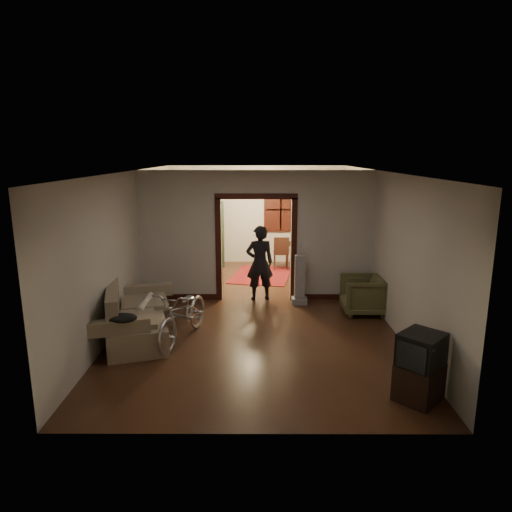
{
  "coord_description": "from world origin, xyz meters",
  "views": [
    {
      "loc": [
        0.03,
        -8.89,
        3.14
      ],
      "look_at": [
        0.0,
        -0.3,
        1.2
      ],
      "focal_mm": 32.0,
      "sensor_mm": 36.0,
      "label": 1
    }
  ],
  "objects_px": {
    "person": "(260,263)",
    "desk": "(301,255)",
    "armchair": "(363,295)",
    "locker": "(206,234)",
    "bicycle": "(184,314)",
    "sofa": "(135,310)"
  },
  "relations": [
    {
      "from": "bicycle",
      "to": "locker",
      "type": "distance_m",
      "value": 5.24
    },
    {
      "from": "locker",
      "to": "sofa",
      "type": "bearing_deg",
      "value": -116.21
    },
    {
      "from": "bicycle",
      "to": "desk",
      "type": "relative_size",
      "value": 2.04
    },
    {
      "from": "sofa",
      "to": "bicycle",
      "type": "xyz_separation_m",
      "value": [
        0.86,
        -0.16,
        -0.01
      ]
    },
    {
      "from": "armchair",
      "to": "person",
      "type": "relative_size",
      "value": 0.51
    },
    {
      "from": "locker",
      "to": "desk",
      "type": "height_order",
      "value": "locker"
    },
    {
      "from": "armchair",
      "to": "person",
      "type": "height_order",
      "value": "person"
    },
    {
      "from": "person",
      "to": "locker",
      "type": "height_order",
      "value": "locker"
    },
    {
      "from": "person",
      "to": "desk",
      "type": "bearing_deg",
      "value": -122.53
    },
    {
      "from": "bicycle",
      "to": "sofa",
      "type": "bearing_deg",
      "value": -175.22
    },
    {
      "from": "bicycle",
      "to": "person",
      "type": "xyz_separation_m",
      "value": [
        1.3,
        2.25,
        0.35
      ]
    },
    {
      "from": "armchair",
      "to": "person",
      "type": "distance_m",
      "value": 2.28
    },
    {
      "from": "bicycle",
      "to": "armchair",
      "type": "xyz_separation_m",
      "value": [
        3.36,
        1.38,
        -0.09
      ]
    },
    {
      "from": "sofa",
      "to": "armchair",
      "type": "height_order",
      "value": "sofa"
    },
    {
      "from": "sofa",
      "to": "person",
      "type": "bearing_deg",
      "value": 27.49
    },
    {
      "from": "sofa",
      "to": "armchair",
      "type": "bearing_deg",
      "value": -0.33
    },
    {
      "from": "sofa",
      "to": "armchair",
      "type": "relative_size",
      "value": 2.5
    },
    {
      "from": "sofa",
      "to": "bicycle",
      "type": "bearing_deg",
      "value": -27.14
    },
    {
      "from": "armchair",
      "to": "desk",
      "type": "height_order",
      "value": "armchair"
    },
    {
      "from": "person",
      "to": "desk",
      "type": "relative_size",
      "value": 1.87
    },
    {
      "from": "sofa",
      "to": "desk",
      "type": "distance_m",
      "value": 6.15
    },
    {
      "from": "armchair",
      "to": "desk",
      "type": "relative_size",
      "value": 0.94
    }
  ]
}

